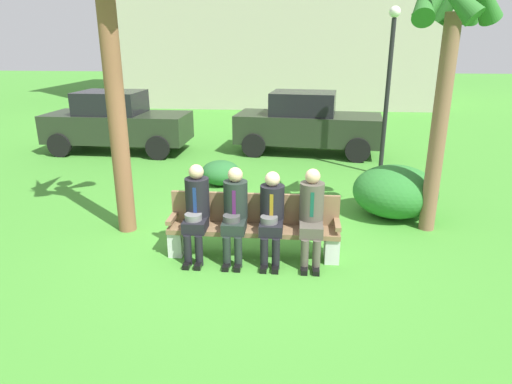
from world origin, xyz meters
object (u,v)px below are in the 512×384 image
object	(u,v)px
palm_tree_short	(451,25)
parked_car_far	(307,123)
seated_man_centerleft	(235,210)
shrub_near_bench	(395,191)
park_bench	(254,226)
parked_car_near	(117,122)
shrub_mid_lawn	(221,173)
seated_man_leftmost	(196,208)
seated_man_centerright	(272,213)
seated_man_rightmost	(311,212)
street_lamp	(389,76)
palm_tree_tall	(106,11)

from	to	relation	value
palm_tree_short	parked_car_far	bearing A→B (deg)	110.46
seated_man_centerleft	shrub_near_bench	xyz separation A→B (m)	(2.59, 1.89, -0.28)
park_bench	parked_car_near	world-z (taller)	parked_car_near
shrub_mid_lawn	parked_car_far	size ratio (longest dim) A/B	0.21
seated_man_leftmost	seated_man_centerleft	distance (m)	0.55
parked_car_far	seated_man_leftmost	bearing A→B (deg)	-104.04
parked_car_near	parked_car_far	bearing A→B (deg)	3.64
seated_man_centerright	seated_man_rightmost	size ratio (longest dim) A/B	0.96
seated_man_centerleft	palm_tree_short	distance (m)	4.13
seated_man_centerleft	seated_man_leftmost	bearing A→B (deg)	179.73
seated_man_centerleft	street_lamp	distance (m)	5.56
shrub_mid_lawn	street_lamp	world-z (taller)	street_lamp
seated_man_centerright	parked_car_near	distance (m)	7.78
seated_man_leftmost	shrub_mid_lawn	world-z (taller)	seated_man_leftmost
park_bench	shrub_mid_lawn	bearing A→B (deg)	107.71
seated_man_rightmost	parked_car_far	world-z (taller)	parked_car_far
seated_man_leftmost	seated_man_rightmost	bearing A→B (deg)	0.14
palm_tree_short	seated_man_rightmost	bearing A→B (deg)	-145.39
parked_car_far	parked_car_near	bearing A→B (deg)	-176.36
seated_man_centerleft	palm_tree_tall	world-z (taller)	palm_tree_tall
palm_tree_tall	parked_car_near	bearing A→B (deg)	112.78
seated_man_rightmost	parked_car_far	bearing A→B (deg)	89.86
seated_man_leftmost	palm_tree_tall	world-z (taller)	palm_tree_tall
shrub_near_bench	shrub_mid_lawn	world-z (taller)	shrub_near_bench
seated_man_rightmost	street_lamp	bearing A→B (deg)	69.13
park_bench	street_lamp	distance (m)	5.42
seated_man_centerleft	street_lamp	world-z (taller)	street_lamp
park_bench	parked_car_near	size ratio (longest dim) A/B	0.62
seated_man_centerleft	seated_man_rightmost	size ratio (longest dim) A/B	0.99
palm_tree_tall	street_lamp	xyz separation A→B (m)	(4.73, 3.73, -1.13)
park_bench	parked_car_far	world-z (taller)	parked_car_far
seated_man_rightmost	street_lamp	distance (m)	5.10
park_bench	parked_car_near	distance (m)	7.53
seated_man_leftmost	shrub_near_bench	xyz separation A→B (m)	(3.14, 1.89, -0.29)
seated_man_leftmost	parked_car_near	size ratio (longest dim) A/B	0.34
palm_tree_short	parked_car_near	world-z (taller)	palm_tree_short
palm_tree_tall	parked_car_far	size ratio (longest dim) A/B	1.19
seated_man_rightmost	shrub_mid_lawn	xyz separation A→B (m)	(-1.86, 3.41, -0.48)
shrub_near_bench	street_lamp	xyz separation A→B (m)	(0.21, 2.67, 1.79)
park_bench	shrub_mid_lawn	world-z (taller)	park_bench
seated_man_centerleft	shrub_near_bench	world-z (taller)	seated_man_centerleft
seated_man_centerright	parked_car_far	bearing A→B (deg)	85.04
seated_man_leftmost	parked_car_far	distance (m)	6.74
seated_man_leftmost	seated_man_centerright	size ratio (longest dim) A/B	1.06
street_lamp	shrub_mid_lawn	bearing A→B (deg)	-162.36
park_bench	shrub_near_bench	world-z (taller)	shrub_near_bench
street_lamp	parked_car_far	bearing A→B (deg)	130.97
seated_man_rightmost	park_bench	bearing A→B (deg)	171.13
parked_car_near	street_lamp	xyz separation A→B (m)	(6.98, -1.64, 1.41)
park_bench	street_lamp	size ratio (longest dim) A/B	0.66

